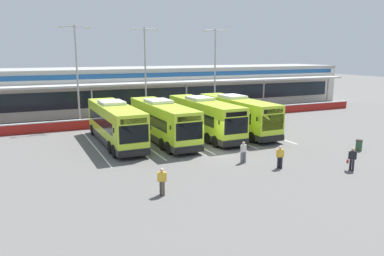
# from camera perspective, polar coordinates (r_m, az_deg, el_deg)

# --- Properties ---
(ground_plane) EXTENTS (200.00, 200.00, 0.00)m
(ground_plane) POSITION_cam_1_polar(r_m,az_deg,el_deg) (30.88, 3.11, -3.84)
(ground_plane) COLOR #605E5B
(terminal_building) EXTENTS (70.00, 13.00, 6.00)m
(terminal_building) POSITION_cam_1_polar(r_m,az_deg,el_deg) (55.28, -9.99, 5.92)
(terminal_building) COLOR beige
(terminal_building) RESTS_ON ground
(red_barrier_wall) EXTENTS (60.00, 0.40, 1.10)m
(red_barrier_wall) POSITION_cam_1_polar(r_m,az_deg,el_deg) (43.81, -5.73, 1.40)
(red_barrier_wall) COLOR maroon
(red_barrier_wall) RESTS_ON ground
(coach_bus_leftmost) EXTENTS (2.99, 12.17, 3.78)m
(coach_bus_leftmost) POSITION_cam_1_polar(r_m,az_deg,el_deg) (34.44, -11.62, 0.58)
(coach_bus_leftmost) COLOR #B7DB2D
(coach_bus_leftmost) RESTS_ON ground
(coach_bus_left_centre) EXTENTS (2.99, 12.17, 3.78)m
(coach_bus_left_centre) POSITION_cam_1_polar(r_m,az_deg,el_deg) (34.87, -4.53, 0.91)
(coach_bus_left_centre) COLOR #B7DB2D
(coach_bus_left_centre) RESTS_ON ground
(coach_bus_centre) EXTENTS (2.99, 12.17, 3.78)m
(coach_bus_centre) POSITION_cam_1_polar(r_m,az_deg,el_deg) (36.96, 1.83, 1.54)
(coach_bus_centre) COLOR #B7DB2D
(coach_bus_centre) RESTS_ON ground
(coach_bus_right_centre) EXTENTS (2.99, 12.17, 3.78)m
(coach_bus_right_centre) POSITION_cam_1_polar(r_m,az_deg,el_deg) (38.79, 6.84, 1.93)
(coach_bus_right_centre) COLOR #B7DB2D
(coach_bus_right_centre) RESTS_ON ground
(bay_stripe_far_west) EXTENTS (0.14, 13.00, 0.01)m
(bay_stripe_far_west) POSITION_cam_1_polar(r_m,az_deg,el_deg) (33.80, -14.52, -2.85)
(bay_stripe_far_west) COLOR silver
(bay_stripe_far_west) RESTS_ON ground
(bay_stripe_west) EXTENTS (0.14, 13.00, 0.01)m
(bay_stripe_west) POSITION_cam_1_polar(r_m,az_deg,el_deg) (34.74, -7.70, -2.20)
(bay_stripe_west) COLOR silver
(bay_stripe_west) RESTS_ON ground
(bay_stripe_mid_west) EXTENTS (0.14, 13.00, 0.01)m
(bay_stripe_mid_west) POSITION_cam_1_polar(r_m,az_deg,el_deg) (36.14, -1.32, -1.57)
(bay_stripe_mid_west) COLOR silver
(bay_stripe_mid_west) RESTS_ON ground
(bay_stripe_centre) EXTENTS (0.14, 13.00, 0.01)m
(bay_stripe_centre) POSITION_cam_1_polar(r_m,az_deg,el_deg) (37.95, 4.52, -0.97)
(bay_stripe_centre) COLOR silver
(bay_stripe_centre) RESTS_ON ground
(bay_stripe_mid_east) EXTENTS (0.14, 13.00, 0.01)m
(bay_stripe_mid_east) POSITION_cam_1_polar(r_m,az_deg,el_deg) (40.13, 9.77, -0.43)
(bay_stripe_mid_east) COLOR silver
(bay_stripe_mid_east) RESTS_ON ground
(pedestrian_with_handbag) EXTENTS (0.56, 0.57, 1.62)m
(pedestrian_with_handbag) POSITION_cam_1_polar(r_m,az_deg,el_deg) (28.43, 23.14, -4.31)
(pedestrian_with_handbag) COLOR black
(pedestrian_with_handbag) RESTS_ON ground
(pedestrian_in_dark_coat) EXTENTS (0.53, 0.39, 1.62)m
(pedestrian_in_dark_coat) POSITION_cam_1_polar(r_m,az_deg,el_deg) (21.81, -4.58, -7.99)
(pedestrian_in_dark_coat) COLOR #4C4238
(pedestrian_in_dark_coat) RESTS_ON ground
(pedestrian_child) EXTENTS (0.53, 0.39, 1.62)m
(pedestrian_child) POSITION_cam_1_polar(r_m,az_deg,el_deg) (27.37, 13.24, -4.23)
(pedestrian_child) COLOR black
(pedestrian_child) RESTS_ON ground
(pedestrian_near_bin) EXTENTS (0.54, 0.29, 1.62)m
(pedestrian_near_bin) POSITION_cam_1_polar(r_m,az_deg,el_deg) (28.27, 7.82, -3.53)
(pedestrian_near_bin) COLOR slate
(pedestrian_near_bin) RESTS_ON ground
(lamp_post_west) EXTENTS (3.24, 0.28, 11.00)m
(lamp_post_west) POSITION_cam_1_polar(r_m,az_deg,el_deg) (43.15, -17.10, 8.48)
(lamp_post_west) COLOR #9E9EA3
(lamp_post_west) RESTS_ON ground
(lamp_post_centre) EXTENTS (3.24, 0.28, 11.00)m
(lamp_post_centre) POSITION_cam_1_polar(r_m,az_deg,el_deg) (45.74, -7.11, 9.02)
(lamp_post_centre) COLOR #9E9EA3
(lamp_post_centre) RESTS_ON ground
(lamp_post_east) EXTENTS (3.24, 0.28, 11.00)m
(lamp_post_east) POSITION_cam_1_polar(r_m,az_deg,el_deg) (48.45, 3.52, 9.21)
(lamp_post_east) COLOR #9E9EA3
(lamp_post_east) RESTS_ON ground
(litter_bin) EXTENTS (0.54, 0.54, 0.93)m
(litter_bin) POSITION_cam_1_polar(r_m,az_deg,el_deg) (34.50, 24.04, -2.40)
(litter_bin) COLOR #2D5133
(litter_bin) RESTS_ON ground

